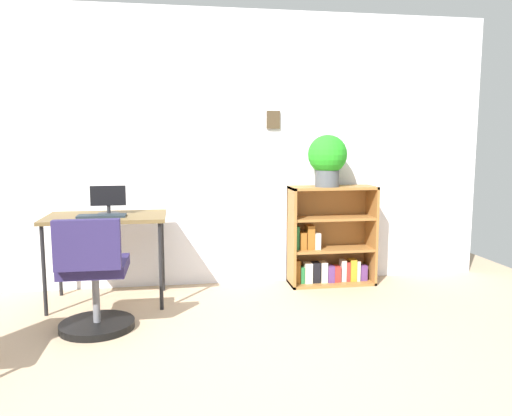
# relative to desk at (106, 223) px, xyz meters

# --- Properties ---
(ground_plane) EXTENTS (6.24, 6.24, 0.00)m
(ground_plane) POSITION_rel_desk_xyz_m (0.89, -1.69, -0.66)
(ground_plane) COLOR tan
(wall_back) EXTENTS (5.20, 0.12, 2.48)m
(wall_back) POSITION_rel_desk_xyz_m (0.89, 0.46, 0.58)
(wall_back) COLOR white
(wall_back) RESTS_ON ground_plane
(desk) EXTENTS (0.95, 0.59, 0.72)m
(desk) POSITION_rel_desk_xyz_m (0.00, 0.00, 0.00)
(desk) COLOR brown
(desk) RESTS_ON ground_plane
(monitor) EXTENTS (0.28, 0.18, 0.23)m
(monitor) POSITION_rel_desk_xyz_m (0.02, 0.05, 0.18)
(monitor) COLOR #262628
(monitor) RESTS_ON desk
(keyboard) EXTENTS (0.37, 0.15, 0.02)m
(keyboard) POSITION_rel_desk_xyz_m (-0.02, -0.09, 0.07)
(keyboard) COLOR #1F2930
(keyboard) RESTS_ON desk
(office_chair) EXTENTS (0.52, 0.55, 0.82)m
(office_chair) POSITION_rel_desk_xyz_m (-0.01, -0.66, -0.31)
(office_chair) COLOR black
(office_chair) RESTS_ON ground_plane
(bookshelf_low) EXTENTS (0.79, 0.30, 0.91)m
(bookshelf_low) POSITION_rel_desk_xyz_m (1.95, 0.26, -0.27)
(bookshelf_low) COLOR #996632
(bookshelf_low) RESTS_ON ground_plane
(potted_plant_on_shelf) EXTENTS (0.35, 0.35, 0.47)m
(potted_plant_on_shelf) POSITION_rel_desk_xyz_m (1.91, 0.21, 0.51)
(potted_plant_on_shelf) COLOR #474C51
(potted_plant_on_shelf) RESTS_ON bookshelf_low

